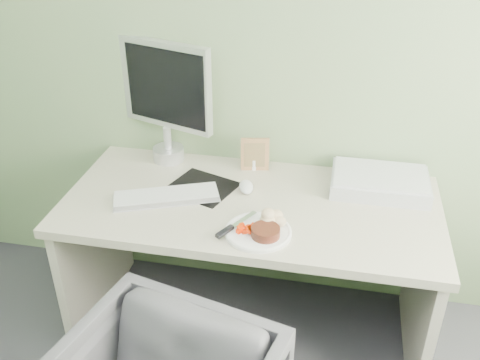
% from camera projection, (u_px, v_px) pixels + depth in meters
% --- Properties ---
extents(wall_back, '(3.50, 0.00, 3.50)m').
position_uv_depth(wall_back, '(268.00, 33.00, 2.28)').
color(wall_back, '#638059').
rests_on(wall_back, floor).
extents(desk, '(1.60, 0.75, 0.73)m').
position_uv_depth(desk, '(250.00, 236.00, 2.37)').
color(desk, beige).
rests_on(desk, floor).
extents(plate, '(0.26, 0.26, 0.01)m').
position_uv_depth(plate, '(258.00, 232.00, 2.08)').
color(plate, white).
rests_on(plate, desk).
extents(steak, '(0.14, 0.14, 0.04)m').
position_uv_depth(steak, '(265.00, 232.00, 2.04)').
color(steak, black).
rests_on(steak, plate).
extents(potato_pile, '(0.15, 0.13, 0.07)m').
position_uv_depth(potato_pile, '(270.00, 218.00, 2.09)').
color(potato_pile, '#AB8653').
rests_on(potato_pile, plate).
extents(carrot_heap, '(0.07, 0.07, 0.04)m').
position_uv_depth(carrot_heap, '(246.00, 226.00, 2.06)').
color(carrot_heap, red).
rests_on(carrot_heap, plate).
extents(steak_knife, '(0.13, 0.21, 0.02)m').
position_uv_depth(steak_knife, '(231.00, 227.00, 2.07)').
color(steak_knife, silver).
rests_on(steak_knife, plate).
extents(mousepad, '(0.34, 0.32, 0.00)m').
position_uv_depth(mousepad, '(202.00, 187.00, 2.38)').
color(mousepad, black).
rests_on(mousepad, desk).
extents(keyboard, '(0.46, 0.28, 0.02)m').
position_uv_depth(keyboard, '(166.00, 196.00, 2.29)').
color(keyboard, white).
rests_on(keyboard, desk).
extents(computer_mouse, '(0.09, 0.12, 0.04)m').
position_uv_depth(computer_mouse, '(246.00, 187.00, 2.34)').
color(computer_mouse, white).
rests_on(computer_mouse, desk).
extents(photo_frame, '(0.13, 0.04, 0.16)m').
position_uv_depth(photo_frame, '(255.00, 154.00, 2.48)').
color(photo_frame, olive).
rests_on(photo_frame, desk).
extents(eyedrop_bottle, '(0.02, 0.02, 0.07)m').
position_uv_depth(eyedrop_bottle, '(254.00, 164.00, 2.50)').
color(eyedrop_bottle, white).
rests_on(eyedrop_bottle, desk).
extents(scanner, '(0.42, 0.28, 0.07)m').
position_uv_depth(scanner, '(379.00, 183.00, 2.35)').
color(scanner, silver).
rests_on(scanner, desk).
extents(monitor, '(0.47, 0.20, 0.57)m').
position_uv_depth(monitor, '(166.00, 95.00, 2.46)').
color(monitor, silver).
rests_on(monitor, desk).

